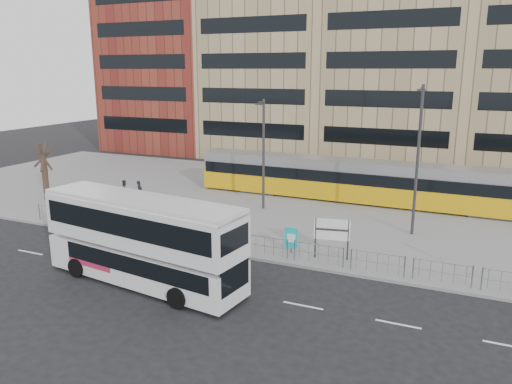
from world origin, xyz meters
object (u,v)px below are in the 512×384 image
at_px(double_decker_bus, 142,238).
at_px(bare_tree, 41,140).
at_px(lamp_post_east, 418,156).
at_px(pedestrian, 140,191).
at_px(tram, 367,182).
at_px(ad_panel, 291,238).
at_px(lamp_post_west, 263,150).
at_px(traffic_light_west, 125,198).
at_px(station_sign, 332,231).

xyz_separation_m(double_decker_bus, bare_tree, (-15.98, 9.48, 2.51)).
distance_m(double_decker_bus, lamp_post_east, 16.56).
relative_size(pedestrian, lamp_post_east, 0.18).
relative_size(tram, lamp_post_east, 2.99).
distance_m(ad_panel, bare_tree, 21.73).
bearing_deg(lamp_post_west, tram, 36.81).
relative_size(ad_panel, lamp_post_east, 0.16).
bearing_deg(ad_panel, bare_tree, 170.81).
height_order(traffic_light_west, lamp_post_west, lamp_post_west).
relative_size(ad_panel, bare_tree, 0.22).
relative_size(traffic_light_west, lamp_post_west, 0.40).
relative_size(ad_panel, lamp_post_west, 0.18).
distance_m(tram, station_sign, 12.41).
height_order(double_decker_bus, station_sign, double_decker_bus).
bearing_deg(lamp_post_east, station_sign, -120.13).
xyz_separation_m(station_sign, lamp_post_east, (3.43, 5.91, 3.35)).
bearing_deg(double_decker_bus, bare_tree, 156.95).
distance_m(pedestrian, lamp_post_east, 20.29).
bearing_deg(ad_panel, tram, 82.53).
xyz_separation_m(ad_panel, lamp_post_west, (-4.92, 7.64, 3.44)).
height_order(tram, ad_panel, tram).
bearing_deg(pedestrian, lamp_post_east, -104.53).
relative_size(tram, bare_tree, 4.19).
relative_size(double_decker_bus, ad_panel, 7.48).
height_order(tram, lamp_post_east, lamp_post_east).
height_order(double_decker_bus, lamp_post_east, lamp_post_east).
height_order(double_decker_bus, pedestrian, double_decker_bus).
bearing_deg(tram, pedestrian, -156.19).
xyz_separation_m(double_decker_bus, traffic_light_west, (-5.87, 6.18, -0.14)).
bearing_deg(lamp_post_east, lamp_post_west, 171.08).
height_order(station_sign, ad_panel, station_sign).
bearing_deg(ad_panel, station_sign, 1.30).
xyz_separation_m(station_sign, ad_panel, (-2.23, -0.07, -0.67)).
relative_size(lamp_post_east, bare_tree, 1.40).
bearing_deg(double_decker_bus, tram, 77.91).
xyz_separation_m(lamp_post_west, lamp_post_east, (10.58, -1.66, 0.58)).
bearing_deg(traffic_light_west, station_sign, 4.48).
xyz_separation_m(traffic_light_west, lamp_post_west, (6.13, 7.69, 2.30)).
relative_size(double_decker_bus, tram, 0.40).
bearing_deg(double_decker_bus, pedestrian, 134.92).
bearing_deg(lamp_post_west, double_decker_bus, -91.05).
relative_size(double_decker_bus, traffic_light_west, 3.45).
xyz_separation_m(traffic_light_west, bare_tree, (-10.11, 3.29, 2.65)).
bearing_deg(double_decker_bus, lamp_post_east, 56.06).
distance_m(pedestrian, bare_tree, 8.26).
relative_size(traffic_light_west, bare_tree, 0.49).
height_order(tram, pedestrian, tram).
distance_m(double_decker_bus, station_sign, 9.74).
height_order(tram, station_sign, tram).
xyz_separation_m(lamp_post_east, bare_tree, (-26.81, -2.74, -0.24)).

